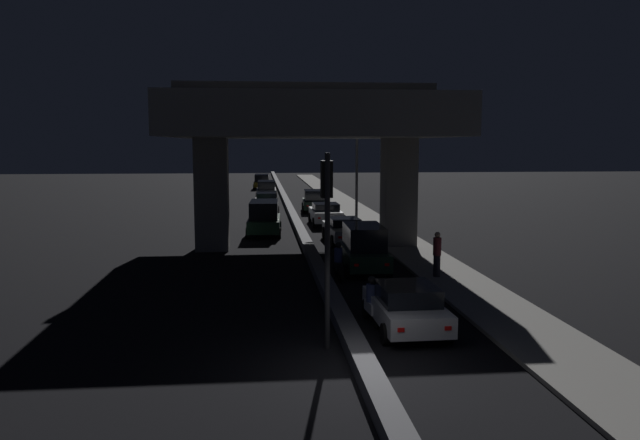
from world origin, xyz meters
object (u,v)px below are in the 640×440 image
(car_white_lead, at_px, (406,306))
(car_white_fourth, at_px, (325,213))
(motorcycle_white_filtering_near, at_px, (372,303))
(motorcycle_black_filtering_mid, at_px, (338,263))
(pedestrian_on_sidewalk, at_px, (437,254))
(traffic_light_left_of_median, at_px, (327,216))
(car_taxi_yellow_fourth_oncoming, at_px, (262,181))
(street_lamp, at_px, (352,151))
(car_silver_third_oncoming, at_px, (266,189))
(car_dark_green_second, at_px, (364,247))
(car_dark_green_fifth, at_px, (315,201))
(car_silver_second_oncoming, at_px, (266,203))
(car_dark_green_lead_oncoming, at_px, (264,217))
(car_silver_third, at_px, (344,230))

(car_white_lead, xyz_separation_m, car_white_fourth, (0.18, 23.35, 0.07))
(motorcycle_white_filtering_near, height_order, motorcycle_black_filtering_mid, motorcycle_black_filtering_mid)
(car_white_fourth, distance_m, motorcycle_white_filtering_near, 22.61)
(car_white_lead, height_order, pedestrian_on_sidewalk, pedestrian_on_sidewalk)
(traffic_light_left_of_median, distance_m, car_taxi_yellow_fourth_oncoming, 58.45)
(street_lamp, relative_size, car_white_lead, 2.03)
(car_silver_third_oncoming, bearing_deg, car_taxi_yellow_fourth_oncoming, -177.31)
(car_dark_green_second, distance_m, car_dark_green_fifth, 23.18)
(car_silver_second_oncoming, distance_m, motorcycle_white_filtering_near, 30.61)
(car_dark_green_lead_oncoming, bearing_deg, pedestrian_on_sidewalk, 29.80)
(traffic_light_left_of_median, xyz_separation_m, car_dark_green_fifth, (2.61, 32.86, -2.61))
(car_white_fourth, bearing_deg, car_silver_third, -179.14)
(car_taxi_yellow_fourth_oncoming, bearing_deg, car_white_fourth, 8.32)
(car_white_fourth, bearing_deg, motorcycle_black_filtering_mid, 175.08)
(car_dark_green_lead_oncoming, xyz_separation_m, car_taxi_yellow_fourth_oncoming, (0.05, 37.77, -0.12))
(street_lamp, xyz_separation_m, car_white_fourth, (-1.97, -1.55, -4.02))
(traffic_light_left_of_median, bearing_deg, car_white_fourth, 83.99)
(car_white_lead, distance_m, car_taxi_yellow_fourth_oncoming, 57.23)
(traffic_light_left_of_median, xyz_separation_m, car_white_fourth, (2.59, 24.63, -2.70))
(street_lamp, height_order, motorcycle_white_filtering_near, street_lamp)
(car_dark_green_fifth, relative_size, pedestrian_on_sidewalk, 2.33)
(car_white_lead, relative_size, car_dark_green_second, 0.96)
(car_dark_green_second, bearing_deg, car_white_fourth, 1.51)
(car_white_lead, relative_size, car_white_fourth, 0.93)
(street_lamp, xyz_separation_m, pedestrian_on_sidewalk, (0.63, -18.45, -3.76))
(car_dark_green_lead_oncoming, relative_size, motorcycle_black_filtering_mid, 2.59)
(car_dark_green_fifth, relative_size, car_silver_third_oncoming, 0.93)
(motorcycle_black_filtering_mid, bearing_deg, car_silver_third_oncoming, 3.00)
(car_silver_third, bearing_deg, car_white_lead, 176.69)
(car_silver_second_oncoming, bearing_deg, car_dark_green_lead_oncoming, -1.93)
(traffic_light_left_of_median, distance_m, car_silver_second_oncoming, 32.66)
(car_dark_green_second, distance_m, car_silver_third, 7.39)
(car_white_fourth, relative_size, car_silver_third_oncoming, 0.97)
(traffic_light_left_of_median, height_order, car_white_fourth, traffic_light_left_of_median)
(traffic_light_left_of_median, distance_m, pedestrian_on_sidewalk, 9.62)
(car_white_lead, height_order, motorcycle_black_filtering_mid, motorcycle_black_filtering_mid)
(traffic_light_left_of_median, relative_size, motorcycle_black_filtering_mid, 2.79)
(pedestrian_on_sidewalk, bearing_deg, car_silver_third_oncoming, 99.50)
(car_white_lead, relative_size, car_silver_second_oncoming, 0.89)
(car_dark_green_lead_oncoming, bearing_deg, car_white_lead, 13.82)
(car_dark_green_fifth, xyz_separation_m, motorcycle_white_filtering_near, (-1.04, -30.81, -0.25))
(car_dark_green_fifth, height_order, motorcycle_black_filtering_mid, car_dark_green_fifth)
(traffic_light_left_of_median, bearing_deg, street_lamp, 80.12)
(car_dark_green_fifth, bearing_deg, motorcycle_black_filtering_mid, 179.43)
(traffic_light_left_of_median, distance_m, street_lamp, 26.60)
(pedestrian_on_sidewalk, bearing_deg, car_dark_green_second, 142.73)
(car_dark_green_second, height_order, motorcycle_white_filtering_near, car_dark_green_second)
(motorcycle_black_filtering_mid, bearing_deg, traffic_light_left_of_median, 169.91)
(traffic_light_left_of_median, relative_size, car_white_fourth, 1.18)
(car_white_fourth, xyz_separation_m, car_dark_green_lead_oncoming, (-4.04, -4.03, 0.27))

